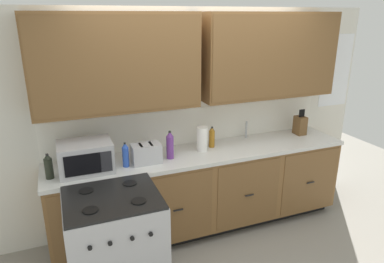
# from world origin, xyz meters

# --- Properties ---
(ground_plane) EXTENTS (8.00, 8.00, 0.00)m
(ground_plane) POSITION_xyz_m (0.00, 0.00, 0.00)
(ground_plane) COLOR gray
(wall_unit) EXTENTS (4.40, 0.40, 2.38)m
(wall_unit) POSITION_xyz_m (0.00, 0.50, 1.64)
(wall_unit) COLOR silver
(wall_unit) RESTS_ON ground_plane
(counter_run) EXTENTS (3.23, 0.64, 0.93)m
(counter_run) POSITION_xyz_m (0.00, 0.30, 0.48)
(counter_run) COLOR black
(counter_run) RESTS_ON ground_plane
(stove_range) EXTENTS (0.76, 0.68, 0.95)m
(stove_range) POSITION_xyz_m (-1.06, -0.33, 0.47)
(stove_range) COLOR #B7B7BC
(stove_range) RESTS_ON ground_plane
(microwave) EXTENTS (0.48, 0.37, 0.28)m
(microwave) POSITION_xyz_m (-1.20, 0.26, 1.07)
(microwave) COLOR #B7B7BC
(microwave) RESTS_ON counter_run
(toaster) EXTENTS (0.28, 0.18, 0.19)m
(toaster) POSITION_xyz_m (-0.63, 0.24, 1.02)
(toaster) COLOR #B7B7BC
(toaster) RESTS_ON counter_run
(knife_block) EXTENTS (0.11, 0.14, 0.31)m
(knife_block) POSITION_xyz_m (1.31, 0.39, 1.04)
(knife_block) COLOR brown
(knife_block) RESTS_ON counter_run
(sink_faucet) EXTENTS (0.02, 0.02, 0.20)m
(sink_faucet) POSITION_xyz_m (0.63, 0.51, 1.03)
(sink_faucet) COLOR #B2B5BA
(sink_faucet) RESTS_ON counter_run
(paper_towel_roll) EXTENTS (0.12, 0.12, 0.26)m
(paper_towel_roll) POSITION_xyz_m (0.00, 0.34, 1.06)
(paper_towel_roll) COLOR white
(paper_towel_roll) RESTS_ON counter_run
(bottle_violet) EXTENTS (0.07, 0.07, 0.29)m
(bottle_violet) POSITION_xyz_m (-0.38, 0.26, 1.07)
(bottle_violet) COLOR #663384
(bottle_violet) RESTS_ON counter_run
(bottle_blue) EXTENTS (0.06, 0.06, 0.24)m
(bottle_blue) POSITION_xyz_m (-0.84, 0.22, 1.05)
(bottle_blue) COLOR blue
(bottle_blue) RESTS_ON counter_run
(bottle_dark) EXTENTS (0.07, 0.07, 0.23)m
(bottle_dark) POSITION_xyz_m (-1.51, 0.22, 1.04)
(bottle_dark) COLOR black
(bottle_dark) RESTS_ON counter_run
(bottle_amber) EXTENTS (0.06, 0.06, 0.23)m
(bottle_amber) POSITION_xyz_m (0.14, 0.39, 1.04)
(bottle_amber) COLOR #9E6619
(bottle_amber) RESTS_ON counter_run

